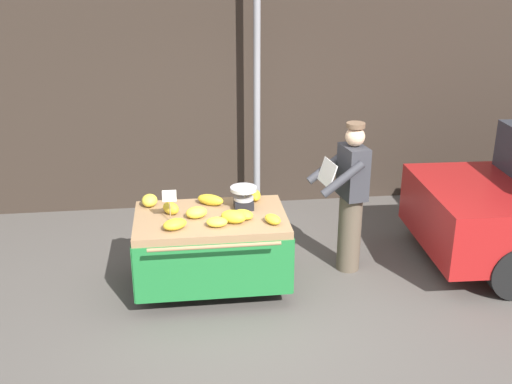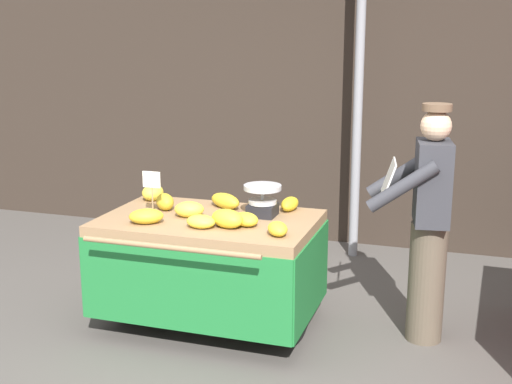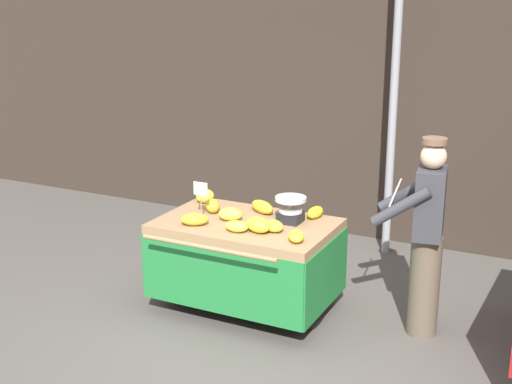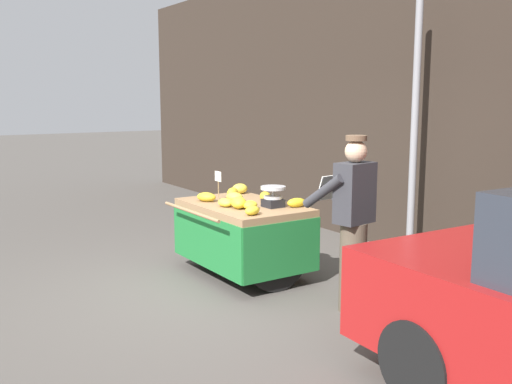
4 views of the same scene
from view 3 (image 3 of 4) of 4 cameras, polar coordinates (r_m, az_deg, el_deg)
The scene contains 17 objects.
ground_plane at distance 5.85m, azimuth -0.06°, elevation -12.77°, with size 60.00×60.00×0.00m, color #514C47.
back_wall at distance 8.08m, azimuth 10.15°, elevation 10.54°, with size 16.00×0.24×4.14m, color #332821.
street_pole at distance 7.56m, azimuth 11.23°, elevation 6.62°, with size 0.09×0.09×3.23m, color gray.
banana_cart at distance 6.27m, azimuth -0.84°, elevation -4.53°, with size 1.58×1.21×0.85m.
weighing_scale at distance 6.15m, azimuth 2.87°, elevation -1.45°, with size 0.28×0.28×0.24m.
price_sign at distance 6.22m, azimuth -4.59°, elevation -0.02°, with size 0.14×0.01×0.34m.
banana_bunch_0 at distance 6.41m, azimuth 0.52°, elevation -1.23°, with size 0.13×0.30×0.12m, color gold.
banana_bunch_1 at distance 6.75m, azimuth -4.22°, elevation -0.33°, with size 0.16×0.20×0.13m, color yellow.
banana_bunch_2 at distance 6.11m, azimuth -5.10°, elevation -2.25°, with size 0.16×0.25×0.11m, color gold.
banana_bunch_3 at distance 5.70m, azimuth 3.34°, elevation -3.66°, with size 0.13×0.21×0.09m, color yellow.
banana_bunch_4 at distance 5.93m, azimuth -1.61°, elevation -2.85°, with size 0.15×0.21×0.09m, color yellow.
banana_bunch_5 at distance 5.94m, azimuth 1.45°, elevation -2.81°, with size 0.16×0.22×0.09m, color yellow.
banana_bunch_6 at distance 5.91m, azimuth 0.17°, elevation -2.72°, with size 0.17×0.26×0.13m, color yellow.
banana_bunch_7 at distance 6.44m, azimuth -3.60°, elevation -1.14°, with size 0.13×0.20×0.13m, color gold.
banana_bunch_8 at distance 6.30m, azimuth 4.90°, elevation -1.68°, with size 0.12×0.23×0.10m, color gold.
banana_bunch_9 at distance 6.21m, azimuth -2.14°, elevation -1.84°, with size 0.16×0.22×0.12m, color yellow.
vendor_person at distance 5.92m, azimuth 13.83°, elevation -3.61°, with size 0.63×0.58×1.71m.
Camera 3 is at (2.30, -4.57, 2.84)m, focal length 48.48 mm.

